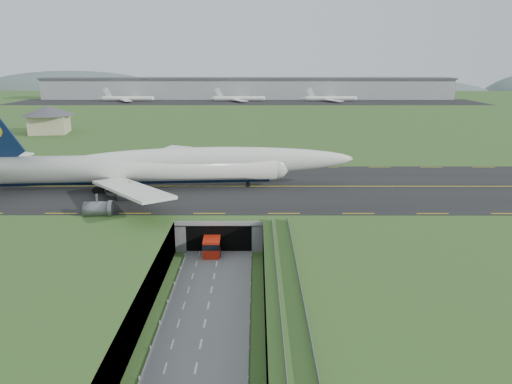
{
  "coord_description": "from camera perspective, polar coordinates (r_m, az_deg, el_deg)",
  "views": [
    {
      "loc": [
        6.94,
        -77.58,
        34.11
      ],
      "look_at": [
        6.75,
        20.0,
        8.24
      ],
      "focal_mm": 35.0,
      "sensor_mm": 36.0,
      "label": 1
    }
  ],
  "objects": [
    {
      "name": "service_building",
      "position": [
        214.15,
        -22.61,
        7.91
      ],
      "size": [
        23.02,
        23.02,
        10.83
      ],
      "rotation": [
        0.0,
        0.0,
        0.18
      ],
      "color": "#C9BD91",
      "rests_on": "ground"
    },
    {
      "name": "taxiway",
      "position": [
        114.28,
        -3.37,
        0.63
      ],
      "size": [
        800.0,
        44.0,
        0.18
      ],
      "primitive_type": "cube",
      "color": "black",
      "rests_on": "airfield_deck"
    },
    {
      "name": "shuttle_tram",
      "position": [
        91.69,
        -5.01,
        -5.84
      ],
      "size": [
        3.31,
        8.16,
        3.28
      ],
      "rotation": [
        0.0,
        0.0,
        0.03
      ],
      "color": "red",
      "rests_on": "ground"
    },
    {
      "name": "trench_road",
      "position": [
        78.2,
        -5.08,
        -10.99
      ],
      "size": [
        12.0,
        75.0,
        0.2
      ],
      "primitive_type": "cube",
      "color": "slate",
      "rests_on": "ground"
    },
    {
      "name": "ground",
      "position": [
        85.03,
        -4.63,
        -8.85
      ],
      "size": [
        900.0,
        900.0,
        0.0
      ],
      "primitive_type": "plane",
      "color": "#3C6026",
      "rests_on": "ground"
    },
    {
      "name": "distant_hills",
      "position": [
        512.24,
        6.66,
        10.48
      ],
      "size": [
        700.0,
        91.0,
        60.0
      ],
      "color": "slate",
      "rests_on": "ground"
    },
    {
      "name": "guideway",
      "position": [
        65.3,
        3.74,
        -11.34
      ],
      "size": [
        3.0,
        53.0,
        7.05
      ],
      "color": "#A8A8A3",
      "rests_on": "ground"
    },
    {
      "name": "airfield_deck",
      "position": [
        83.87,
        -4.68,
        -6.97
      ],
      "size": [
        800.0,
        800.0,
        6.0
      ],
      "primitive_type": "cube",
      "color": "gray",
      "rests_on": "ground"
    },
    {
      "name": "cargo_terminal",
      "position": [
        377.6,
        -0.98,
        11.79
      ],
      "size": [
        320.0,
        67.0,
        15.6
      ],
      "color": "#B2B2B2",
      "rests_on": "ground"
    },
    {
      "name": "tunnel_portal",
      "position": [
        99.43,
        -3.9,
        -3.22
      ],
      "size": [
        17.0,
        22.3,
        6.0
      ],
      "color": "gray",
      "rests_on": "ground"
    },
    {
      "name": "jumbo_jet",
      "position": [
        113.12,
        -10.82,
        2.86
      ],
      "size": [
        87.93,
        57.55,
        19.09
      ],
      "rotation": [
        0.0,
        0.0,
        0.08
      ],
      "color": "white",
      "rests_on": "ground"
    }
  ]
}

